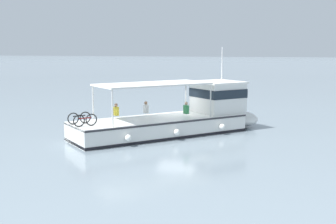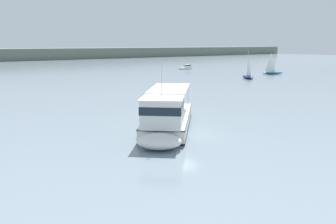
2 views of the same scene
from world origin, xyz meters
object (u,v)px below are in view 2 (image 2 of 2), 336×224
Objects in this scene: ferry_main at (167,119)px; motorboat_mid_channel at (186,67)px; sailboat_horizon_east at (248,76)px; sailboat_near_starboard at (272,72)px.

ferry_main is 69.61m from motorboat_mid_channel.
sailboat_horizon_east reaches higher than motorboat_mid_channel.
ferry_main is 2.07× the size of sailboat_near_starboard.
sailboat_near_starboard is at bearing 27.33° from ferry_main.
motorboat_mid_channel is at bearing 101.65° from sailboat_near_starboard.
motorboat_mid_channel is (47.57, 50.81, -0.47)m from ferry_main.
ferry_main is at bearing -152.67° from sailboat_near_starboard.
ferry_main is 46.43m from sailboat_horizon_east.
ferry_main is 2.07× the size of sailboat_horizon_east.
sailboat_near_starboard and sailboat_horizon_east have the same top height.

